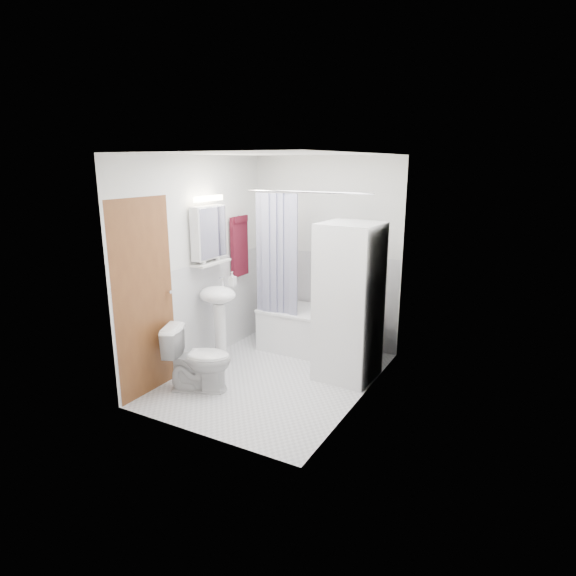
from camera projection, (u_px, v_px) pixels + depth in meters
The scene contains 20 objects.
floor at pixel (274, 378), 5.34m from camera, with size 2.60×2.60×0.00m, color silver.
room_walls at pixel (273, 246), 4.96m from camera, with size 2.60×2.60×2.60m.
wainscot at pixel (287, 319), 5.43m from camera, with size 1.98×2.58×2.58m.
door at pixel (169, 292), 5.06m from camera, with size 0.05×2.00×2.00m.
bathtub at pixel (315, 330), 6.01m from camera, with size 1.38×0.66×0.53m.
tub_spout at pixel (342, 283), 6.06m from camera, with size 0.04×0.04×0.12m, color silver.
curtain_rod at pixel (307, 192), 5.35m from camera, with size 0.02×0.02×1.56m, color silver.
shower_curtain at pixel (276, 255), 5.73m from camera, with size 0.55×0.02×1.45m.
sink at pixel (218, 307), 5.53m from camera, with size 0.44×0.37×1.04m.
medicine_cabinet at pixel (209, 231), 5.44m from camera, with size 0.13×0.50×0.71m.
shelf at pixel (211, 263), 5.53m from camera, with size 0.18×0.54×0.03m, color silver.
shower_caddy at pixel (346, 260), 5.95m from camera, with size 0.22×0.06×0.02m, color silver.
towel at pixel (239, 245), 6.08m from camera, with size 0.07×0.32×0.78m.
washer_dryer at pixel (349, 302), 5.18m from camera, with size 0.64×0.63×1.71m.
toilet at pixel (198, 359), 4.99m from camera, with size 0.39×0.69×0.68m, color white.
soap_pump at pixel (232, 283), 5.64m from camera, with size 0.08×0.17×0.08m, color gray.
shelf_bottle at pixel (203, 261), 5.39m from camera, with size 0.07×0.18×0.07m, color gray.
shelf_cup at pixel (217, 256), 5.62m from camera, with size 0.10×0.09×0.10m, color gray.
shampoo_a at pixel (349, 254), 5.92m from camera, with size 0.13×0.17×0.13m, color gray.
shampoo_b at pixel (358, 257), 5.87m from camera, with size 0.08×0.21×0.08m, color #244990.
Camera 1 is at (2.49, -4.23, 2.32)m, focal length 30.00 mm.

